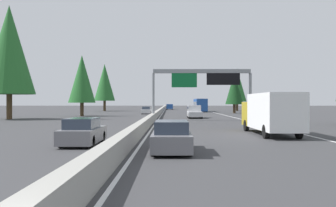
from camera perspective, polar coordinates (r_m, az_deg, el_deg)
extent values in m
plane|color=#38383A|center=(62.94, -1.33, -1.89)|extent=(320.00, 320.00, 0.00)
cube|color=#9E9B93|center=(82.91, -1.13, -1.06)|extent=(180.00, 0.56, 0.90)
cube|color=silver|center=(73.54, 7.92, -1.58)|extent=(160.00, 0.16, 0.01)
cube|color=silver|center=(72.92, -0.90, -1.59)|extent=(160.00, 0.16, 0.01)
cylinder|color=gray|center=(44.41, -2.44, 1.09)|extent=(0.36, 0.36, 6.00)
cylinder|color=gray|center=(45.50, 13.26, 1.06)|extent=(0.36, 0.36, 6.00)
cube|color=gray|center=(44.70, 5.51, 5.26)|extent=(0.50, 12.32, 0.50)
cube|color=#0C602D|center=(44.32, 2.66, 3.88)|extent=(0.12, 3.20, 1.90)
cube|color=black|center=(44.79, 8.99, 3.96)|extent=(0.16, 4.20, 1.50)
cube|color=slate|center=(16.65, 0.56, -6.03)|extent=(4.40, 1.80, 0.76)
cube|color=#2D3847|center=(16.37, 0.57, -3.82)|extent=(2.46, 1.51, 0.56)
cylinder|color=black|center=(18.08, -1.97, -6.20)|extent=(0.64, 0.22, 0.64)
cylinder|color=black|center=(18.09, 3.07, -6.20)|extent=(0.64, 0.22, 0.64)
cylinder|color=black|center=(15.29, -2.41, -7.38)|extent=(0.64, 0.22, 0.64)
cylinder|color=black|center=(15.30, 3.57, -7.38)|extent=(0.64, 0.22, 0.64)
cube|color=white|center=(25.21, 16.96, -1.24)|extent=(6.12, 2.40, 2.50)
cube|color=#AD931E|center=(29.31, 14.59, -1.62)|extent=(2.38, 2.30, 1.90)
cylinder|color=black|center=(28.95, 12.63, -3.52)|extent=(0.90, 0.28, 0.90)
cylinder|color=black|center=(29.47, 16.67, -3.46)|extent=(0.90, 0.28, 0.90)
cylinder|color=black|center=(23.35, 15.65, -4.43)|extent=(0.90, 0.28, 0.90)
cylinder|color=black|center=(23.99, 20.55, -4.31)|extent=(0.90, 0.28, 0.90)
cube|color=silver|center=(51.08, 4.36, -1.70)|extent=(5.60, 2.00, 0.70)
cube|color=silver|center=(52.06, 4.28, -0.79)|extent=(2.24, 1.84, 0.90)
cube|color=#2D3847|center=(52.06, 4.28, -0.69)|extent=(2.02, 1.92, 0.41)
cylinder|color=black|center=(52.88, 3.29, -1.86)|extent=(0.80, 0.28, 0.80)
cylinder|color=black|center=(52.99, 5.15, -1.86)|extent=(0.80, 0.28, 0.80)
cylinder|color=black|center=(49.19, 3.51, -2.02)|extent=(0.80, 0.28, 0.80)
cylinder|color=black|center=(49.31, 5.51, -2.02)|extent=(0.80, 0.28, 0.80)
cube|color=#1E4793|center=(85.04, 5.26, -0.22)|extent=(11.50, 2.50, 2.90)
cube|color=#2D3847|center=(85.03, 5.26, 0.02)|extent=(11.04, 2.55, 0.84)
cylinder|color=black|center=(88.98, 4.33, -0.94)|extent=(1.00, 0.30, 1.00)
cylinder|color=black|center=(89.16, 5.74, -0.94)|extent=(1.00, 0.30, 1.00)
cylinder|color=black|center=(80.95, 4.73, -1.06)|extent=(1.00, 0.30, 1.00)
cylinder|color=black|center=(81.15, 6.27, -1.06)|extent=(1.00, 0.30, 1.00)
cube|color=#1E4793|center=(107.76, 0.28, -0.48)|extent=(5.00, 1.95, 1.44)
cube|color=#2D3847|center=(105.46, 0.27, -0.36)|extent=(0.08, 1.48, 0.56)
cylinder|color=black|center=(109.47, -0.17, -0.80)|extent=(0.70, 0.24, 0.70)
cylinder|color=black|center=(109.47, 0.73, -0.80)|extent=(0.70, 0.24, 0.70)
cylinder|color=black|center=(106.07, -0.19, -0.83)|extent=(0.70, 0.24, 0.70)
cylinder|color=black|center=(106.07, 0.74, -0.83)|extent=(0.70, 0.24, 0.70)
cube|color=slate|center=(19.97, -13.65, -4.99)|extent=(4.40, 1.80, 0.76)
cube|color=#2D3847|center=(19.70, -13.80, -3.14)|extent=(2.46, 1.51, 0.56)
cylinder|color=black|center=(21.54, -14.78, -5.17)|extent=(0.64, 0.22, 0.64)
cylinder|color=black|center=(21.18, -10.64, -5.25)|extent=(0.64, 0.22, 0.64)
cylinder|color=black|center=(18.85, -17.03, -5.94)|extent=(0.64, 0.22, 0.64)
cylinder|color=black|center=(18.44, -12.32, -6.08)|extent=(0.64, 0.22, 0.64)
cube|color=silver|center=(69.20, -3.52, -1.26)|extent=(4.40, 1.80, 0.76)
cube|color=#2D3847|center=(68.97, -3.53, -0.71)|extent=(2.46, 1.51, 0.56)
cylinder|color=black|center=(70.67, -4.08, -1.40)|extent=(0.64, 0.22, 0.64)
cylinder|color=black|center=(70.57, -2.80, -1.40)|extent=(0.64, 0.22, 0.64)
cylinder|color=black|center=(67.87, -4.27, -1.46)|extent=(0.64, 0.22, 0.64)
cylinder|color=black|center=(67.76, -2.93, -1.47)|extent=(0.64, 0.22, 0.64)
cylinder|color=#4C3823|center=(74.40, 10.75, -0.84)|extent=(0.56, 0.56, 1.87)
cone|color=#143D19|center=(74.44, 10.76, 2.44)|extent=(3.75, 3.75, 6.65)
cylinder|color=#4C3823|center=(94.38, 11.19, -0.43)|extent=(0.63, 0.63, 2.47)
cone|color=#236028|center=(94.48, 11.19, 2.97)|extent=(4.94, 4.94, 8.75)
cylinder|color=#4C3823|center=(52.26, -24.44, -0.47)|extent=(0.73, 0.73, 3.43)
cone|color=#236028|center=(52.75, -24.46, 8.01)|extent=(6.85, 6.85, 12.14)
cylinder|color=#4C3823|center=(59.98, -13.85, -0.93)|extent=(0.60, 0.60, 2.24)
cone|color=#236028|center=(60.09, -13.85, 3.91)|extent=(4.47, 4.47, 7.93)
cylinder|color=#4C3823|center=(92.12, -10.29, -0.38)|extent=(0.65, 0.65, 2.68)
cone|color=#236028|center=(92.25, -10.30, 3.41)|extent=(5.37, 5.37, 9.52)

